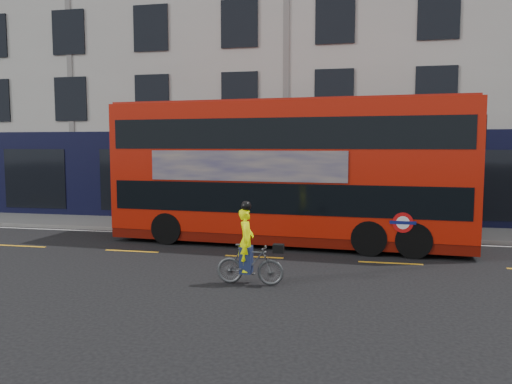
# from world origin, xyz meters

# --- Properties ---
(ground) EXTENTS (120.00, 120.00, 0.00)m
(ground) POSITION_xyz_m (0.00, 0.00, 0.00)
(ground) COLOR black
(ground) RESTS_ON ground
(pavement) EXTENTS (60.00, 3.00, 0.12)m
(pavement) POSITION_xyz_m (0.00, 6.50, 0.06)
(pavement) COLOR slate
(pavement) RESTS_ON ground
(kerb) EXTENTS (60.00, 0.12, 0.13)m
(kerb) POSITION_xyz_m (0.00, 5.00, 0.07)
(kerb) COLOR gray
(kerb) RESTS_ON ground
(building_terrace) EXTENTS (50.00, 10.07, 15.00)m
(building_terrace) POSITION_xyz_m (0.00, 12.94, 7.49)
(building_terrace) COLOR beige
(building_terrace) RESTS_ON ground
(road_edge_line) EXTENTS (58.00, 0.10, 0.01)m
(road_edge_line) POSITION_xyz_m (0.00, 4.70, 0.00)
(road_edge_line) COLOR silver
(road_edge_line) RESTS_ON ground
(lane_dashes) EXTENTS (58.00, 0.12, 0.01)m
(lane_dashes) POSITION_xyz_m (0.00, 1.50, 0.00)
(lane_dashes) COLOR gold
(lane_dashes) RESTS_ON ground
(bus) EXTENTS (12.17, 3.51, 4.85)m
(bus) POSITION_xyz_m (0.72, 3.80, 2.49)
(bus) COLOR #B41607
(bus) RESTS_ON ground
(cyclist) EXTENTS (1.66, 0.56, 2.04)m
(cyclist) POSITION_xyz_m (0.49, -1.46, 0.68)
(cyclist) COLOR #4F5255
(cyclist) RESTS_ON ground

